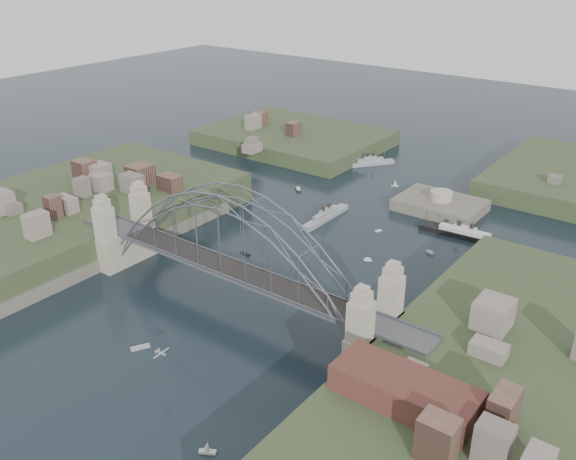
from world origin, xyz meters
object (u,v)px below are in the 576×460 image
at_px(bridge, 231,251).
at_px(naval_cruiser_far, 370,162).
at_px(wharf_shed, 405,390).
at_px(naval_cruiser_near, 326,216).
at_px(ocean_liner, 464,234).
at_px(fort_island, 439,211).

relative_size(bridge, naval_cruiser_far, 5.86).
bearing_deg(wharf_shed, naval_cruiser_near, 131.25).
height_order(wharf_shed, ocean_liner, wharf_shed).
bearing_deg(wharf_shed, naval_cruiser_far, 122.09).
bearing_deg(naval_cruiser_near, fort_island, 47.99).
relative_size(fort_island, ocean_liner, 0.97).
height_order(wharf_shed, naval_cruiser_far, wharf_shed).
xyz_separation_m(bridge, fort_island, (12.00, 70.00, -12.66)).
height_order(bridge, fort_island, bridge).
bearing_deg(bridge, wharf_shed, -17.65).
distance_m(bridge, fort_island, 72.14).
distance_m(fort_island, naval_cruiser_far, 40.19).
relative_size(wharf_shed, ocean_liner, 0.88).
height_order(naval_cruiser_near, naval_cruiser_far, naval_cruiser_near).
distance_m(naval_cruiser_near, naval_cruiser_far, 46.60).
xyz_separation_m(naval_cruiser_far, ocean_liner, (46.05, -33.74, -0.00)).
bearing_deg(bridge, fort_island, 80.27).
distance_m(fort_island, naval_cruiser_near, 31.57).
relative_size(bridge, naval_cruiser_near, 4.55).
bearing_deg(fort_island, naval_cruiser_near, -132.01).
bearing_deg(naval_cruiser_far, ocean_liner, -36.23).
bearing_deg(naval_cruiser_far, naval_cruiser_near, -73.89).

